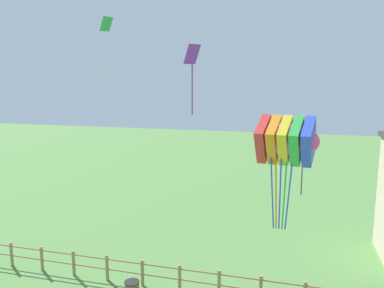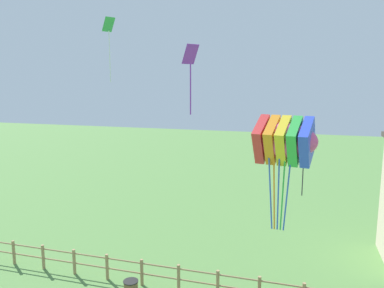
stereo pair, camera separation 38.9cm
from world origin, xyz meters
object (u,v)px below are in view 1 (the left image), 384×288
Objects in this scene: kite_rainbow_parafoil at (286,140)px; kite_cyan_delta at (304,137)px; kite_purple_streamer at (192,67)px; kite_green_diamond at (107,38)px.

kite_cyan_delta is at bearing 79.39° from kite_rainbow_parafoil.
kite_purple_streamer reaches higher than kite_cyan_delta.
kite_purple_streamer is (-3.43, -0.22, 2.62)m from kite_rainbow_parafoil.
kite_green_diamond is at bearing 173.36° from kite_cyan_delta.
kite_cyan_delta is (0.73, 3.88, -0.42)m from kite_rainbow_parafoil.
kite_purple_streamer is 0.75× the size of kite_green_diamond.
kite_rainbow_parafoil is at bearing 3.66° from kite_purple_streamer.
kite_green_diamond reaches higher than kite_purple_streamer.
kite_rainbow_parafoil is 1.24× the size of kite_green_diamond.
kite_cyan_delta is at bearing -6.64° from kite_green_diamond.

